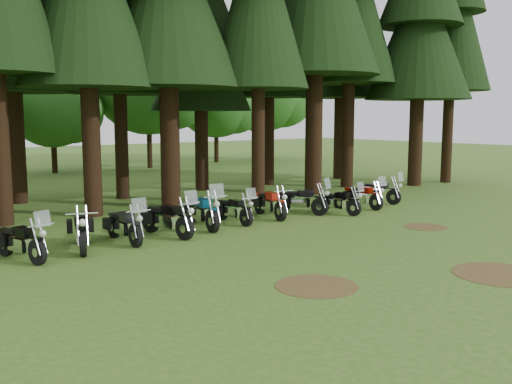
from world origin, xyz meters
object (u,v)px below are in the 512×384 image
Objects in this scene: motorcycle_8 at (338,203)px; motorcycle_2 at (124,226)px; motorcycle_1 at (81,231)px; motorcycle_5 at (234,211)px; motorcycle_6 at (270,204)px; motorcycle_9 at (362,197)px; motorcycle_3 at (167,220)px; motorcycle_0 at (21,243)px; motorcycle_10 at (378,192)px; motorcycle_7 at (301,201)px; motorcycle_4 at (201,212)px.

motorcycle_2 is at bearing 168.64° from motorcycle_8.
motorcycle_5 is (5.56, 0.50, -0.07)m from motorcycle_1.
motorcycle_9 is at bearing 3.85° from motorcycle_6.
motorcycle_3 reaches higher than motorcycle_2.
motorcycle_0 is 8.97m from motorcycle_6.
motorcycle_0 is 1.70m from motorcycle_1.
motorcycle_8 reaches higher than motorcycle_1.
motorcycle_5 is at bearing 0.40° from motorcycle_3.
motorcycle_2 is at bearing -178.34° from motorcycle_9.
motorcycle_2 is 1.04× the size of motorcycle_10.
motorcycle_3 is at bearing -178.40° from motorcycle_9.
motorcycle_5 is 1.02× the size of motorcycle_8.
motorcycle_6 is at bearing 7.57° from motorcycle_2.
motorcycle_2 is 1.00× the size of motorcycle_6.
motorcycle_3 is 7.07m from motorcycle_8.
motorcycle_7 is (7.40, 0.43, -0.00)m from motorcycle_2.
motorcycle_3 reaches higher than motorcycle_10.
motorcycle_4 is 1.36m from motorcycle_5.
motorcycle_9 is at bearing -9.29° from motorcycle_3.
motorcycle_8 is 3.41m from motorcycle_10.
motorcycle_6 is at bearing 11.06° from motorcycle_4.
motorcycle_7 is 1.09× the size of motorcycle_8.
motorcycle_1 is 1.10× the size of motorcycle_9.
motorcycle_0 reaches higher than motorcycle_1.
motorcycle_2 is at bearing 171.12° from motorcycle_3.
motorcycle_10 is at bearing -11.13° from motorcycle_0.
motorcycle_0 is 4.40m from motorcycle_3.
motorcycle_4 reaches higher than motorcycle_9.
motorcycle_4 is 1.17× the size of motorcycle_9.
motorcycle_1 is 0.94× the size of motorcycle_4.
motorcycle_9 is (1.76, 0.37, 0.03)m from motorcycle_8.
motorcycle_4 reaches higher than motorcycle_7.
motorcycle_4 is 8.86m from motorcycle_10.
motorcycle_4 is 1.16× the size of motorcycle_10.
motorcycle_3 is 10.36m from motorcycle_10.
motorcycle_1 is 5.59m from motorcycle_5.
motorcycle_2 is 1.42m from motorcycle_3.
motorcycle_2 reaches higher than motorcycle_10.
motorcycle_2 is 0.94× the size of motorcycle_3.
motorcycle_7 reaches higher than motorcycle_10.
motorcycle_8 is at bearing -58.54° from motorcycle_7.
motorcycle_4 is (5.89, 0.73, 0.07)m from motorcycle_0.
motorcycle_8 is (11.45, -0.14, -0.04)m from motorcycle_0.
motorcycle_3 is 1.18× the size of motorcycle_8.
motorcycle_1 is 1.30m from motorcycle_2.
motorcycle_9 is at bearing -173.32° from motorcycle_10.
motorcycle_9 is at bearing -4.45° from motorcycle_5.
motorcycle_10 is (10.36, 0.41, -0.05)m from motorcycle_3.
motorcycle_4 is at bearing 10.42° from motorcycle_2.
motorcycle_1 is at bearing -174.17° from motorcycle_5.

